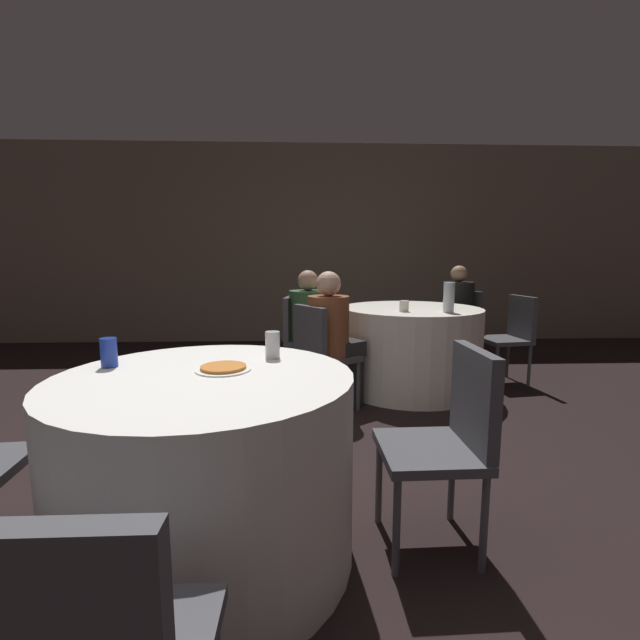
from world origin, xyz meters
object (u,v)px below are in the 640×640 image
(chair_near_east, at_px, (451,429))
(person_black_shirt, at_px, (454,318))
(chair_far_east, at_px, (513,331))
(soda_can_silver, at_px, (273,345))
(bottle_far, at_px, (449,298))
(table_near, at_px, (208,467))
(table_far, at_px, (410,348))
(chair_far_northeast, at_px, (460,322))
(pizza_plate_near, at_px, (223,368))
(person_floral_shirt, at_px, (336,340))
(chair_far_west, at_px, (299,332))
(chair_far_southwest, at_px, (319,348))
(person_green_jacket, at_px, (315,327))
(soda_can_blue, at_px, (109,353))

(chair_near_east, relative_size, person_black_shirt, 0.75)
(chair_near_east, height_order, chair_far_east, same)
(soda_can_silver, distance_m, bottle_far, 2.09)
(bottle_far, bearing_deg, table_near, -130.70)
(table_far, bearing_deg, bottle_far, -58.54)
(table_far, distance_m, person_black_shirt, 0.91)
(table_far, xyz_separation_m, chair_far_northeast, (0.74, 0.74, 0.13))
(pizza_plate_near, relative_size, soda_can_silver, 1.85)
(chair_far_east, distance_m, pizza_plate_near, 3.30)
(person_floral_shirt, xyz_separation_m, soda_can_silver, (-0.40, -1.46, 0.26))
(chair_far_west, bearing_deg, person_black_shirt, 114.73)
(person_black_shirt, bearing_deg, soda_can_silver, 100.81)
(chair_near_east, distance_m, chair_far_southwest, 1.69)
(soda_can_silver, bearing_deg, person_green_jacket, 83.02)
(pizza_plate_near, distance_m, bottle_far, 2.37)
(bottle_far, bearing_deg, soda_can_blue, -139.60)
(pizza_plate_near, bearing_deg, soda_can_silver, 47.40)
(person_green_jacket, distance_m, person_black_shirt, 1.58)
(soda_can_silver, bearing_deg, pizza_plate_near, -132.60)
(pizza_plate_near, bearing_deg, bottle_far, 49.33)
(chair_far_northeast, bearing_deg, chair_near_east, 114.14)
(soda_can_blue, bearing_deg, chair_far_northeast, 47.91)
(chair_near_east, relative_size, soda_can_blue, 6.96)
(chair_far_southwest, bearing_deg, chair_far_east, 76.92)
(bottle_far, bearing_deg, table_far, 121.46)
(chair_far_west, relative_size, chair_far_east, 1.00)
(pizza_plate_near, bearing_deg, chair_far_east, 44.23)
(chair_far_northeast, height_order, bottle_far, bottle_far)
(table_near, bearing_deg, person_green_jacket, 77.99)
(chair_far_northeast, relative_size, pizza_plate_near, 3.76)
(table_far, bearing_deg, chair_far_northeast, 44.76)
(table_far, distance_m, chair_far_east, 1.06)
(chair_near_east, bearing_deg, soda_can_blue, 83.98)
(person_floral_shirt, height_order, soda_can_silver, person_floral_shirt)
(chair_far_southwest, distance_m, chair_far_northeast, 2.08)
(chair_far_northeast, bearing_deg, chair_far_east, 161.53)
(table_far, height_order, chair_far_west, chair_far_west)
(person_floral_shirt, bearing_deg, chair_near_east, -22.69)
(soda_can_silver, bearing_deg, table_near, -132.29)
(chair_near_east, relative_size, person_floral_shirt, 0.77)
(chair_far_west, height_order, person_black_shirt, person_black_shirt)
(chair_far_southwest, bearing_deg, chair_far_northeast, 95.39)
(chair_far_northeast, relative_size, chair_far_east, 1.00)
(person_green_jacket, bearing_deg, chair_far_west, -90.00)
(person_green_jacket, bearing_deg, chair_far_southwest, 10.30)
(person_floral_shirt, relative_size, soda_can_blue, 9.09)
(soda_can_silver, bearing_deg, soda_can_blue, -168.91)
(soda_can_silver, relative_size, soda_can_blue, 1.00)
(pizza_plate_near, height_order, soda_can_blue, soda_can_blue)
(table_far, xyz_separation_m, soda_can_silver, (-1.14, -1.95, 0.44))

